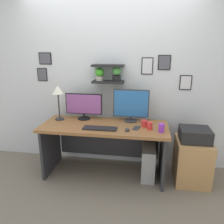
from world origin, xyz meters
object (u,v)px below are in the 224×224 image
Objects in this scene: desk at (105,137)px; water_cup at (161,128)px; keyboard at (100,128)px; monitor_left at (84,106)px; pen_cup at (150,126)px; desk_lamp at (58,93)px; coffee_mug at (144,123)px; computer_tower_right at (148,162)px; cell_phone at (136,128)px; computer_mouse at (127,130)px; drawer_cabinet at (192,161)px; printer at (195,135)px; monitor_right at (131,105)px.

desk is 0.82m from water_cup.
water_cup is (0.78, 0.02, 0.05)m from keyboard.
pen_cup is at bearing -17.03° from monitor_left.
desk is at bearing -5.76° from desk_lamp.
coffee_mug is 0.20× the size of computer_tower_right.
water_cup is at bearing -37.60° from coffee_mug.
desk is 12.30× the size of cell_phone.
computer_mouse is 0.15× the size of drawer_cabinet.
desk_lamp is (-0.34, -0.09, 0.19)m from monitor_left.
computer_mouse is at bearing -121.54° from cell_phone.
computer_mouse is at bearing -1.35° from keyboard.
drawer_cabinet is 0.58m from computer_tower_right.
cell_phone is 0.76m from printer.
monitor_left is at bearing 167.47° from coffee_mug.
cell_phone is (0.11, 0.11, -0.01)m from computer_mouse.
desk is 3.45× the size of monitor_right.
printer is (0.66, -0.00, -0.12)m from coffee_mug.
computer_mouse is 0.20× the size of computer_tower_right.
monitor_left is 1.69m from drawer_cabinet.
monitor_left is 1.42× the size of printer.
keyboard is at bearing -171.62° from printer.
desk_lamp is (-1.03, -0.09, 0.16)m from monitor_right.
monitor_right is (0.34, 0.16, 0.44)m from desk.
monitor_left reaches higher than desk.
computer_mouse is at bearing -176.40° from water_cup.
monitor_left is at bearing 174.40° from cell_phone.
water_cup is at bearing 1.34° from keyboard.
cell_phone is 1.27× the size of water_cup.
desk_lamp is (-0.69, 0.07, 0.60)m from desk.
monitor_left is 1.01m from pen_cup.
drawer_cabinet reaches higher than computer_tower_right.
monitor_left reaches higher than pen_cup.
computer_mouse is 0.18× the size of desk_lamp.
coffee_mug is at bearing 53.22° from cell_phone.
keyboard reaches higher than cell_phone.
pen_cup is (0.27, -0.29, -0.19)m from monitor_right.
keyboard is at bearing -178.66° from water_cup.
monitor_right reaches higher than coffee_mug.
monitor_right is at bearing 132.37° from pen_cup.
printer is (1.54, -0.20, -0.28)m from monitor_left.
coffee_mug reaches higher than cell_phone.
drawer_cabinet is at bearing 0.00° from printer.
monitor_left is 4.89× the size of water_cup.
cell_phone is at bearing 44.57° from computer_mouse.
water_cup reaches higher than keyboard.
monitor_left reaches higher than cell_phone.
drawer_cabinet is at bearing 0.54° from computer_tower_right.
desk reaches higher than computer_tower_right.
monitor_left is (-0.34, 0.16, 0.41)m from desk.
cell_phone is 0.13m from coffee_mug.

